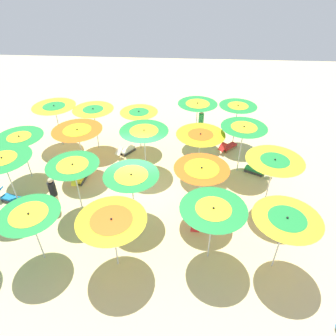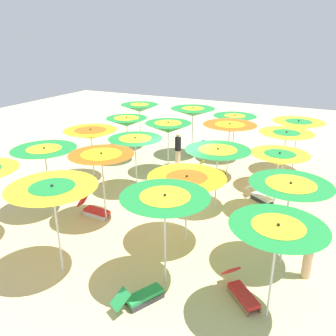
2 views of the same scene
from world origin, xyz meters
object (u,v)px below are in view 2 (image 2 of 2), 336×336
Objects in this scene: beach_umbrella_13 at (187,182)px; beach_umbrella_16 at (286,136)px; beach_umbrella_0 at (140,108)px; lounger_3 at (200,149)px; beach_umbrella_7 at (135,143)px; beach_umbrella_14 at (165,204)px; beach_umbrella_18 at (290,189)px; beach_umbrella_9 at (53,194)px; beach_umbrella_17 at (279,159)px; beach_umbrella_3 at (45,154)px; lounger_4 at (212,170)px; beach_umbrella_5 at (193,112)px; beach_umbrella_12 at (218,155)px; beach_umbrella_10 at (235,120)px; lounger_5 at (241,291)px; beachgoer_0 at (178,149)px; lounger_2 at (141,296)px; beach_umbrella_11 at (230,128)px; beach_umbrella_6 at (168,128)px; beach_umbrella_19 at (277,233)px; beach_umbrella_1 at (127,122)px; beachgoer_1 at (310,247)px; beach_umbrella_2 at (91,134)px; lounger_0 at (260,195)px; lounger_1 at (94,210)px; beach_umbrella_8 at (102,159)px; beach_umbrella_15 at (298,126)px.

beach_umbrella_16 is at bearing 160.87° from beach_umbrella_13.
lounger_3 is at bearing 97.00° from beach_umbrella_0.
beach_umbrella_7 is 0.90× the size of beach_umbrella_14.
lounger_3 is at bearing -145.86° from beach_umbrella_18.
beach_umbrella_9 is 1.13× the size of beach_umbrella_17.
beach_umbrella_3 is 1.79× the size of lounger_4.
beach_umbrella_12 is (5.11, 3.02, -0.27)m from beach_umbrella_5.
beach_umbrella_10 reaches higher than beach_umbrella_7.
lounger_5 is at bearing 103.26° from beach_umbrella_9.
beach_umbrella_16 is 5.74m from lounger_3.
beach_umbrella_3 reaches higher than lounger_4.
beach_umbrella_17 is at bearing 57.99° from lounger_3.
beachgoer_0 is (-0.53, -4.92, -1.35)m from beach_umbrella_16.
beach_umbrella_11 is at bearing 31.06° from lounger_2.
beach_umbrella_19 reaches higher than beach_umbrella_6.
lounger_3 is at bearing 154.54° from beach_umbrella_5.
beach_umbrella_1 is at bearing -90.48° from beach_umbrella_16.
beach_umbrella_14 is 1.05× the size of beach_umbrella_16.
lounger_5 is (7.29, 3.28, -0.00)m from lounger_4.
beach_umbrella_11 reaches higher than beachgoer_1.
beach_umbrella_2 is 9.66m from beachgoer_1.
beachgoer_1 is at bearing 93.27° from lounger_5.
beach_umbrella_11 is 4.07m from lounger_3.
beach_umbrella_3 is 7.98m from lounger_0.
beach_umbrella_10 is 10.81m from beach_umbrella_19.
lounger_4 is (-0.65, 1.90, -1.90)m from beach_umbrella_6.
beach_umbrella_12 is (5.51, 0.96, -0.02)m from beach_umbrella_10.
beach_umbrella_2 is 7.99m from beach_umbrella_16.
beach_umbrella_11 is 1.88× the size of lounger_2.
lounger_0 is at bearing 40.17° from lounger_1.
beach_umbrella_14 is at bearing 25.41° from beach_umbrella_6.
lounger_5 is (7.26, 7.72, -1.77)m from beach_umbrella_1.
lounger_5 is at bearing -14.46° from lounger_1.
beach_umbrella_14 is 4.81m from lounger_1.
beach_umbrella_0 reaches higher than beach_umbrella_7.
lounger_5 reaches higher than lounger_2.
beach_umbrella_10 is 1.01× the size of beach_umbrella_17.
beach_umbrella_19 reaches higher than lounger_5.
beach_umbrella_6 is (2.78, -0.04, -0.17)m from beach_umbrella_5.
beach_umbrella_15 is at bearing 146.24° from beach_umbrella_8.
lounger_4 is (-8.48, -1.19, 0.01)m from lounger_2.
beach_umbrella_12 is (5.22, 6.20, -0.19)m from beach_umbrella_0.
beach_umbrella_9 reaches higher than beach_umbrella_3.
beach_umbrella_2 is at bearing -13.56° from lounger_3.
beach_umbrella_0 is at bearing -106.10° from beach_umbrella_16.
beach_umbrella_10 is at bearing 172.20° from beach_umbrella_9.
beach_umbrella_14 is at bearing -19.13° from beach_umbrella_17.
beach_umbrella_5 is 1.06× the size of beach_umbrella_16.
beach_umbrella_17 is (-0.50, 5.36, -0.00)m from beach_umbrella_7.
beach_umbrella_10 is at bearing 156.27° from beach_umbrella_7.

